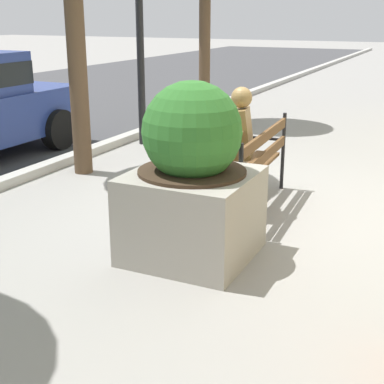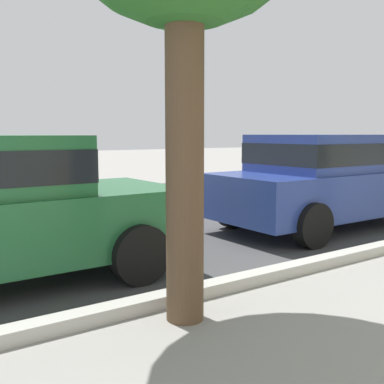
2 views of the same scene
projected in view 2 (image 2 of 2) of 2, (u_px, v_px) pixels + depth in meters
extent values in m
cube|color=#424244|center=(216.00, 204.00, 10.40)|extent=(60.00, 9.00, 0.01)
cylinder|color=brown|center=(185.00, 157.00, 3.81)|extent=(0.32, 0.32, 2.77)
cylinder|color=black|center=(80.00, 228.00, 6.26)|extent=(0.64, 0.22, 0.64)
cylinder|color=black|center=(140.00, 254.00, 4.87)|extent=(0.64, 0.22, 0.64)
cube|color=navy|center=(327.00, 191.00, 7.82)|extent=(4.11, 1.71, 0.70)
cube|color=navy|center=(323.00, 153.00, 7.65)|extent=(2.14, 1.57, 0.60)
cube|color=black|center=(323.00, 153.00, 7.65)|extent=(2.15, 1.59, 0.33)
cylinder|color=black|center=(336.00, 197.00, 9.30)|extent=(0.64, 0.22, 0.64)
cylinder|color=black|center=(234.00, 209.00, 7.80)|extent=(0.64, 0.22, 0.64)
cylinder|color=black|center=(312.00, 225.00, 6.41)|extent=(0.64, 0.22, 0.64)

